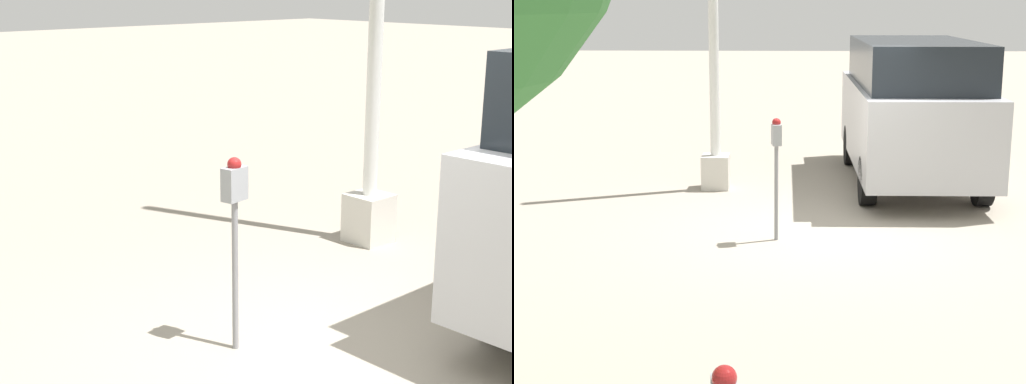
{
  "view_description": "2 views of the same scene",
  "coord_description": "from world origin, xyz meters",
  "views": [
    {
      "loc": [
        -4.17,
        -3.78,
        2.86
      ],
      "look_at": [
        -0.1,
        0.83,
        1.19
      ],
      "focal_mm": 55.0,
      "sensor_mm": 36.0,
      "label": 1
    },
    {
      "loc": [
        -10.1,
        0.4,
        2.96
      ],
      "look_at": [
        -1.01,
        0.7,
        0.76
      ],
      "focal_mm": 55.0,
      "sensor_mm": 36.0,
      "label": 2
    }
  ],
  "objects": [
    {
      "name": "parked_van",
      "position": [
        2.85,
        -1.52,
        1.28
      ],
      "size": [
        4.93,
        2.01,
        2.37
      ],
      "rotation": [
        0.0,
        0.0,
        0.01
      ],
      "color": "#B2B2B7",
      "rests_on": "ground"
    },
    {
      "name": "parking_meter_near",
      "position": [
        -0.49,
        0.63,
        1.16
      ],
      "size": [
        0.22,
        0.14,
        1.57
      ],
      "rotation": [
        0.0,
        0.0,
        0.16
      ],
      "color": "gray",
      "rests_on": "ground"
    },
    {
      "name": "ground_plane",
      "position": [
        0.0,
        0.0,
        0.0
      ],
      "size": [
        80.0,
        80.0,
        0.0
      ],
      "primitive_type": "plane",
      "color": "gray"
    },
    {
      "name": "lamp_post",
      "position": [
        2.35,
        1.69,
        2.03
      ],
      "size": [
        0.44,
        0.44,
        6.16
      ],
      "color": "beige",
      "rests_on": "ground"
    }
  ]
}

